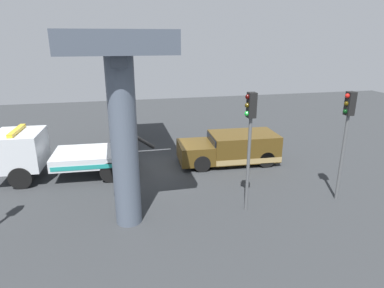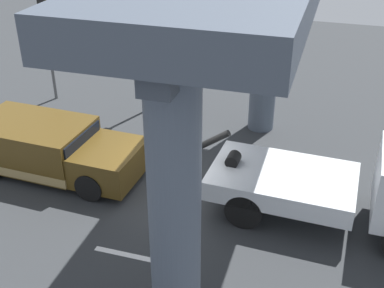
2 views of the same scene
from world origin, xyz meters
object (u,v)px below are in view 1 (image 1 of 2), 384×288
object	(u,v)px
tow_truck_white	(53,153)
towed_van_green	(233,148)
traffic_light_near	(347,123)
traffic_light_far	(250,127)

from	to	relation	value
tow_truck_white	towed_van_green	world-z (taller)	tow_truck_white
tow_truck_white	traffic_light_near	world-z (taller)	traffic_light_near
traffic_light_far	traffic_light_near	bearing A→B (deg)	-180.00
traffic_light_near	tow_truck_white	bearing A→B (deg)	-22.98
tow_truck_white	towed_van_green	distance (m)	8.97
towed_van_green	traffic_light_near	xyz separation A→B (m)	(-2.80, 4.95, 2.47)
traffic_light_far	towed_van_green	bearing A→B (deg)	-103.61
towed_van_green	traffic_light_far	world-z (taller)	traffic_light_far
towed_van_green	traffic_light_far	xyz separation A→B (m)	(1.20, 4.95, 2.55)
tow_truck_white	traffic_light_far	bearing A→B (deg)	147.28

